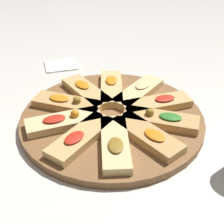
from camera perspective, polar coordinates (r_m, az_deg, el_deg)
name	(u,v)px	position (r m, az deg, el deg)	size (l,w,h in m)	color
ground_plane	(112,121)	(0.75, 0.00, -1.73)	(3.00, 3.00, 0.00)	silver
serving_board	(112,118)	(0.74, 0.00, -1.17)	(0.43, 0.43, 0.02)	brown
focaccia_slice_0	(86,92)	(0.81, -4.70, 3.74)	(0.13, 0.18, 0.02)	tan
focaccia_slice_1	(68,103)	(0.77, -8.13, 1.57)	(0.18, 0.13, 0.03)	tan
focaccia_slice_2	(64,121)	(0.71, -8.76, -1.67)	(0.18, 0.09, 0.03)	#E5C689
focaccia_slice_3	(81,137)	(0.66, -5.73, -4.57)	(0.16, 0.16, 0.02)	tan
focaccia_slice_4	(115,143)	(0.64, 0.56, -5.72)	(0.07, 0.17, 0.02)	#E5C689
focaccia_slice_5	(147,135)	(0.66, 6.46, -4.19)	(0.14, 0.17, 0.02)	tan
focaccia_slice_6	(161,119)	(0.71, 8.88, -1.33)	(0.18, 0.12, 0.03)	tan
focaccia_slice_7	(157,104)	(0.77, 8.23, 1.50)	(0.18, 0.08, 0.02)	tan
focaccia_slice_8	(138,92)	(0.81, 4.85, 3.69)	(0.16, 0.16, 0.02)	#E5C689
focaccia_slice_9	(111,88)	(0.83, -0.11, 4.48)	(0.08, 0.18, 0.02)	#DBB775
napkin_stack	(61,65)	(1.02, -9.32, 8.53)	(0.10, 0.09, 0.01)	white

